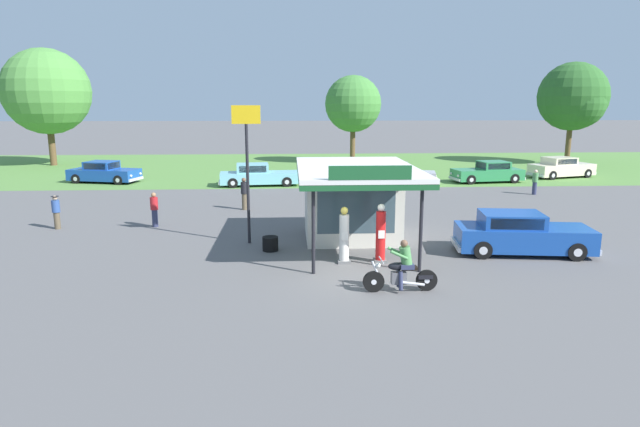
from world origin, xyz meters
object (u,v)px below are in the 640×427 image
at_px(bystander_admiring_sedan, 154,209).
at_px(spare_tire_stack, 270,244).
at_px(parked_car_back_row_centre, 258,176).
at_px(roadside_pole_sign, 247,152).
at_px(gas_pump_nearside, 344,237).
at_px(parked_car_back_row_far_right, 561,168).
at_px(featured_classic_sedan, 521,235).
at_px(bystander_standing_back_lot, 56,211).
at_px(bystander_chatting_near_pumps, 346,179).
at_px(bystander_leaning_by_kiosk, 244,193).
at_px(gas_pump_offside, 381,236).
at_px(parked_car_back_row_centre_right, 398,175).
at_px(parked_car_back_row_left, 488,173).
at_px(parked_car_back_row_right, 104,173).
at_px(bystander_strolling_foreground, 535,182).
at_px(motorcycle_with_rider, 402,270).

bearing_deg(bystander_admiring_sedan, spare_tire_stack, -38.66).
height_order(parked_car_back_row_centre, roadside_pole_sign, roadside_pole_sign).
xyz_separation_m(gas_pump_nearside, parked_car_back_row_far_right, (18.40, 20.89, -0.21)).
relative_size(featured_classic_sedan, spare_tire_stack, 8.62).
bearing_deg(gas_pump_nearside, bystander_standing_back_lot, 154.59).
bearing_deg(bystander_chatting_near_pumps, bystander_leaning_by_kiosk, -140.29).
bearing_deg(roadside_pole_sign, gas_pump_offside, -31.08).
height_order(parked_car_back_row_centre_right, bystander_admiring_sedan, bystander_admiring_sedan).
height_order(gas_pump_offside, parked_car_back_row_left, gas_pump_offside).
relative_size(parked_car_back_row_right, bystander_strolling_foreground, 3.42).
distance_m(motorcycle_with_rider, spare_tire_stack, 6.21).
bearing_deg(bystander_admiring_sedan, gas_pump_nearside, -36.84).
distance_m(parked_car_back_row_right, parked_car_back_row_left, 27.02).
bearing_deg(bystander_standing_back_lot, parked_car_back_row_right, 100.74).
height_order(gas_pump_nearside, bystander_admiring_sedan, gas_pump_nearside).
relative_size(bystander_strolling_foreground, bystander_standing_back_lot, 1.02).
bearing_deg(spare_tire_stack, parked_car_back_row_far_right, 42.38).
bearing_deg(parked_car_back_row_far_right, motorcycle_with_rider, -125.41).
bearing_deg(parked_car_back_row_left, motorcycle_with_rider, -116.02).
xyz_separation_m(featured_classic_sedan, bystander_chatting_near_pumps, (-5.12, 13.74, 0.15)).
bearing_deg(parked_car_back_row_left, parked_car_back_row_centre_right, -170.48).
xyz_separation_m(parked_car_back_row_far_right, parked_car_back_row_centre_right, (-12.99, -3.21, -0.01)).
distance_m(parked_car_back_row_centre, roadside_pole_sign, 15.44).
distance_m(parked_car_back_row_far_right, bystander_admiring_sedan, 30.30).
height_order(bystander_standing_back_lot, spare_tire_stack, bystander_standing_back_lot).
bearing_deg(spare_tire_stack, roadside_pole_sign, 126.57).
xyz_separation_m(parked_car_back_row_left, bystander_admiring_sedan, (-20.03, -12.82, 0.16)).
distance_m(parked_car_back_row_left, bystander_leaning_by_kiosk, 18.68).
bearing_deg(bystander_chatting_near_pumps, roadside_pole_sign, -113.44).
bearing_deg(bystander_chatting_near_pumps, gas_pump_offside, -91.06).
height_order(parked_car_back_row_far_right, spare_tire_stack, parked_car_back_row_far_right).
distance_m(parked_car_back_row_right, bystander_admiring_sedan, 15.76).
bearing_deg(parked_car_back_row_centre, bystander_leaning_by_kiosk, -91.65).
distance_m(featured_classic_sedan, parked_car_back_row_left, 18.76).
relative_size(gas_pump_offside, bystander_strolling_foreground, 1.37).
bearing_deg(gas_pump_offside, parked_car_back_row_centre, 106.43).
distance_m(parked_car_back_row_far_right, bystander_leaning_by_kiosk, 25.27).
bearing_deg(parked_car_back_row_far_right, spare_tire_stack, -137.62).
bearing_deg(spare_tire_stack, gas_pump_nearside, -32.87).
xyz_separation_m(motorcycle_with_rider, parked_car_back_row_right, (-16.36, 23.11, 0.02)).
height_order(parked_car_back_row_right, spare_tire_stack, parked_car_back_row_right).
distance_m(parked_car_back_row_centre_right, bystander_standing_back_lot, 21.25).
distance_m(gas_pump_nearside, motorcycle_with_rider, 3.32).
xyz_separation_m(parked_car_back_row_centre_right, bystander_strolling_foreground, (7.60, -4.17, 0.10)).
bearing_deg(gas_pump_nearside, bystander_chatting_near_pumps, 83.93).
height_order(parked_car_back_row_left, bystander_admiring_sedan, bystander_admiring_sedan).
xyz_separation_m(gas_pump_nearside, motorcycle_with_rider, (1.42, -2.99, -0.26)).
height_order(parked_car_back_row_centre_right, bystander_standing_back_lot, parked_car_back_row_centre_right).
height_order(parked_car_back_row_centre, bystander_leaning_by_kiosk, bystander_leaning_by_kiosk).
height_order(parked_car_back_row_left, roadside_pole_sign, roadside_pole_sign).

